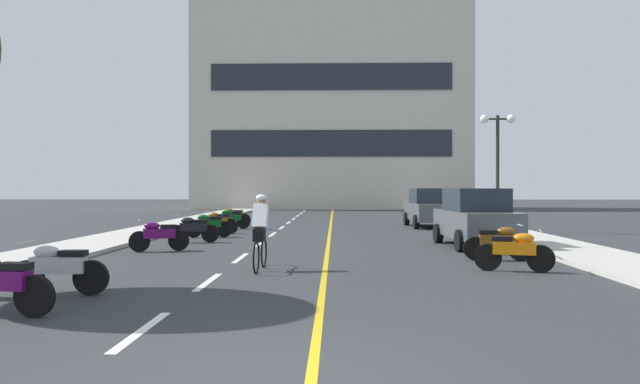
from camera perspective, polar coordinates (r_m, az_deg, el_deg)
name	(u,v)px	position (r m, az deg, el deg)	size (l,w,h in m)	color
ground_plane	(325,229)	(26.67, 0.43, -3.56)	(140.00, 140.00, 0.00)	#2D3033
curb_left	(181,224)	(30.64, -13.07, -2.95)	(2.40, 72.00, 0.12)	#B7B2A8
curb_right	(472,224)	(30.41, 14.25, -2.98)	(2.40, 72.00, 0.12)	#B7B2A8
lane_dash_0	(142,330)	(8.21, -16.56, -12.50)	(0.14, 2.20, 0.01)	silver
lane_dash_1	(208,282)	(12.01, -10.58, -8.38)	(0.14, 2.20, 0.01)	silver
lane_dash_2	(241,258)	(15.91, -7.56, -6.22)	(0.14, 2.20, 0.01)	silver
lane_dash_3	(260,244)	(19.85, -5.74, -4.91)	(0.14, 2.20, 0.01)	silver
lane_dash_4	(273,234)	(23.81, -4.53, -4.03)	(0.14, 2.20, 0.01)	silver
lane_dash_5	(282,228)	(27.78, -3.67, -3.40)	(0.14, 2.20, 0.01)	silver
lane_dash_6	(288,223)	(31.76, -3.02, -2.93)	(0.14, 2.20, 0.01)	silver
lane_dash_7	(294,219)	(35.74, -2.52, -2.56)	(0.14, 2.20, 0.01)	silver
lane_dash_8	(298,216)	(39.73, -2.12, -2.26)	(0.14, 2.20, 0.01)	silver
lane_dash_9	(301,213)	(43.72, -1.79, -2.02)	(0.14, 2.20, 0.01)	silver
lane_dash_10	(304,211)	(47.71, -1.52, -1.82)	(0.14, 2.20, 0.01)	silver
lane_dash_11	(307,209)	(51.70, -1.29, -1.65)	(0.14, 2.20, 0.01)	silver
centre_line_yellow	(331,225)	(29.66, 1.02, -3.16)	(0.12, 66.00, 0.01)	gold
office_building	(331,105)	(55.06, 1.08, 8.23)	(24.19, 7.99, 18.73)	beige
street_lamp_mid	(498,145)	(25.99, 16.53, 4.34)	(1.46, 0.36, 4.76)	black
parked_car_near	(476,218)	(19.25, 14.57, -2.36)	(2.12, 4.29, 1.82)	black
parked_car_mid	(429,208)	(28.62, 10.34, -1.46)	(2.05, 4.26, 1.82)	black
motorcycle_1	(58,268)	(11.22, -23.65, -6.60)	(1.70, 0.60, 0.92)	black
motorcycle_2	(515,250)	(13.82, 18.01, -5.28)	(1.67, 0.69, 0.92)	black
motorcycle_3	(498,242)	(15.80, 16.58, -4.57)	(1.70, 0.60, 0.92)	black
motorcycle_4	(159,235)	(17.97, -15.08, -3.97)	(1.63, 0.81, 0.92)	black
motorcycle_5	(193,229)	(20.58, -11.95, -3.42)	(1.70, 0.60, 0.92)	black
motorcycle_6	(209,225)	(22.60, -10.54, -3.08)	(1.69, 0.62, 0.92)	black
motorcycle_7	(218,222)	(24.51, -9.68, -2.81)	(1.67, 0.69, 0.92)	black
motorcycle_8	(231,218)	(27.19, -8.47, -2.49)	(1.67, 0.70, 0.92)	black
motorcycle_9	(233,216)	(29.15, -8.30, -2.30)	(1.70, 0.60, 0.92)	black
cyclist_rider	(260,230)	(13.46, -5.70, -3.64)	(0.42, 1.77, 1.71)	black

